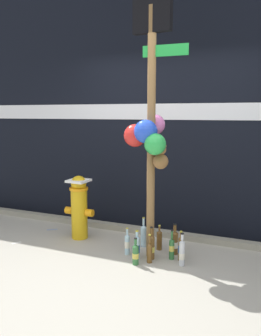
{
  "coord_description": "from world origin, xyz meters",
  "views": [
    {
      "loc": [
        1.43,
        -3.14,
        1.66
      ],
      "look_at": [
        -0.13,
        0.55,
        1.03
      ],
      "focal_mm": 37.36,
      "sensor_mm": 36.0,
      "label": 1
    }
  ],
  "objects_px": {
    "memorial_post": "(150,122)",
    "bottle_1": "(172,248)",
    "bottle_10": "(136,254)",
    "bottle_8": "(127,244)",
    "fire_hydrant": "(79,206)",
    "bottle_6": "(182,253)",
    "bottle_3": "(175,242)",
    "bottle_9": "(143,235)",
    "bottle_5": "(181,248)",
    "bottle_0": "(159,239)",
    "bottle_7": "(151,247)",
    "bottle_2": "(149,252)",
    "bottle_4": "(137,247)"
  },
  "relations": [
    {
      "from": "bottle_1",
      "to": "bottle_2",
      "type": "xyz_separation_m",
      "value": [
        -0.2,
        -0.19,
        -0.01
      ]
    },
    {
      "from": "bottle_8",
      "to": "bottle_9",
      "type": "bearing_deg",
      "value": 74.49
    },
    {
      "from": "bottle_2",
      "to": "bottle_9",
      "type": "height_order",
      "value": "bottle_9"
    },
    {
      "from": "bottle_0",
      "to": "bottle_10",
      "type": "distance_m",
      "value": 0.52
    },
    {
      "from": "memorial_post",
      "to": "bottle_3",
      "type": "height_order",
      "value": "memorial_post"
    },
    {
      "from": "bottle_6",
      "to": "bottle_8",
      "type": "relative_size",
      "value": 1.13
    },
    {
      "from": "fire_hydrant",
      "to": "bottle_5",
      "type": "distance_m",
      "value": 1.48
    },
    {
      "from": "memorial_post",
      "to": "bottle_1",
      "type": "height_order",
      "value": "memorial_post"
    },
    {
      "from": "bottle_8",
      "to": "bottle_10",
      "type": "bearing_deg",
      "value": -48.35
    },
    {
      "from": "bottle_0",
      "to": "bottle_5",
      "type": "bearing_deg",
      "value": -32.96
    },
    {
      "from": "fire_hydrant",
      "to": "bottle_6",
      "type": "xyz_separation_m",
      "value": [
        1.48,
        -0.31,
        -0.3
      ]
    },
    {
      "from": "bottle_4",
      "to": "bottle_5",
      "type": "distance_m",
      "value": 0.5
    },
    {
      "from": "memorial_post",
      "to": "bottle_0",
      "type": "height_order",
      "value": "memorial_post"
    },
    {
      "from": "fire_hydrant",
      "to": "bottle_6",
      "type": "distance_m",
      "value": 1.54
    },
    {
      "from": "bottle_7",
      "to": "bottle_10",
      "type": "bearing_deg",
      "value": -117.9
    },
    {
      "from": "bottle_1",
      "to": "bottle_4",
      "type": "bearing_deg",
      "value": -157.92
    },
    {
      "from": "bottle_5",
      "to": "bottle_6",
      "type": "height_order",
      "value": "bottle_6"
    },
    {
      "from": "fire_hydrant",
      "to": "bottle_10",
      "type": "relative_size",
      "value": 2.77
    },
    {
      "from": "bottle_5",
      "to": "bottle_1",
      "type": "bearing_deg",
      "value": -178.21
    },
    {
      "from": "bottle_6",
      "to": "bottle_8",
      "type": "xyz_separation_m",
      "value": [
        -0.67,
        0.04,
        -0.02
      ]
    },
    {
      "from": "memorial_post",
      "to": "bottle_8",
      "type": "relative_size",
      "value": 8.73
    },
    {
      "from": "bottle_0",
      "to": "bottle_9",
      "type": "bearing_deg",
      "value": 173.65
    },
    {
      "from": "bottle_1",
      "to": "bottle_4",
      "type": "distance_m",
      "value": 0.4
    },
    {
      "from": "memorial_post",
      "to": "bottle_9",
      "type": "bearing_deg",
      "value": 121.1
    },
    {
      "from": "bottle_6",
      "to": "bottle_8",
      "type": "height_order",
      "value": "bottle_6"
    },
    {
      "from": "fire_hydrant",
      "to": "bottle_5",
      "type": "relative_size",
      "value": 2.44
    },
    {
      "from": "memorial_post",
      "to": "fire_hydrant",
      "type": "bearing_deg",
      "value": 167.79
    },
    {
      "from": "bottle_3",
      "to": "bottle_9",
      "type": "height_order",
      "value": "bottle_9"
    },
    {
      "from": "bottle_3",
      "to": "bottle_7",
      "type": "relative_size",
      "value": 0.97
    },
    {
      "from": "bottle_8",
      "to": "bottle_6",
      "type": "bearing_deg",
      "value": -3.8
    },
    {
      "from": "bottle_0",
      "to": "bottle_3",
      "type": "relative_size",
      "value": 0.84
    },
    {
      "from": "bottle_5",
      "to": "bottle_10",
      "type": "relative_size",
      "value": 1.13
    },
    {
      "from": "bottle_3",
      "to": "bottle_5",
      "type": "relative_size",
      "value": 1.07
    },
    {
      "from": "bottle_9",
      "to": "bottle_10",
      "type": "distance_m",
      "value": 0.54
    },
    {
      "from": "bottle_6",
      "to": "bottle_9",
      "type": "xyz_separation_m",
      "value": [
        -0.59,
        0.36,
        -0.0
      ]
    },
    {
      "from": "bottle_0",
      "to": "bottle_8",
      "type": "bearing_deg",
      "value": -136.38
    },
    {
      "from": "bottle_1",
      "to": "bottle_8",
      "type": "bearing_deg",
      "value": -171.75
    },
    {
      "from": "bottle_5",
      "to": "bottle_10",
      "type": "xyz_separation_m",
      "value": [
        -0.43,
        -0.3,
        -0.02
      ]
    },
    {
      "from": "fire_hydrant",
      "to": "bottle_7",
      "type": "relative_size",
      "value": 2.22
    },
    {
      "from": "memorial_post",
      "to": "bottle_9",
      "type": "height_order",
      "value": "memorial_post"
    },
    {
      "from": "fire_hydrant",
      "to": "bottle_1",
      "type": "xyz_separation_m",
      "value": [
        1.33,
        -0.19,
        -0.31
      ]
    },
    {
      "from": "bottle_0",
      "to": "bottle_1",
      "type": "xyz_separation_m",
      "value": [
        0.22,
        -0.21,
        0.01
      ]
    },
    {
      "from": "bottle_10",
      "to": "bottle_8",
      "type": "bearing_deg",
      "value": 131.65
    },
    {
      "from": "bottle_6",
      "to": "bottle_4",
      "type": "bearing_deg",
      "value": -176.76
    },
    {
      "from": "bottle_0",
      "to": "bottle_3",
      "type": "xyz_separation_m",
      "value": [
        0.21,
        -0.06,
        0.02
      ]
    },
    {
      "from": "bottle_1",
      "to": "bottle_4",
      "type": "xyz_separation_m",
      "value": [
        -0.37,
        -0.15,
        0.01
      ]
    },
    {
      "from": "bottle_7",
      "to": "bottle_10",
      "type": "relative_size",
      "value": 1.25
    },
    {
      "from": "memorial_post",
      "to": "bottle_0",
      "type": "bearing_deg",
      "value": 79.11
    },
    {
      "from": "bottle_5",
      "to": "bottle_3",
      "type": "bearing_deg",
      "value": 126.85
    },
    {
      "from": "bottle_7",
      "to": "bottle_5",
      "type": "bearing_deg",
      "value": 15.52
    }
  ]
}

